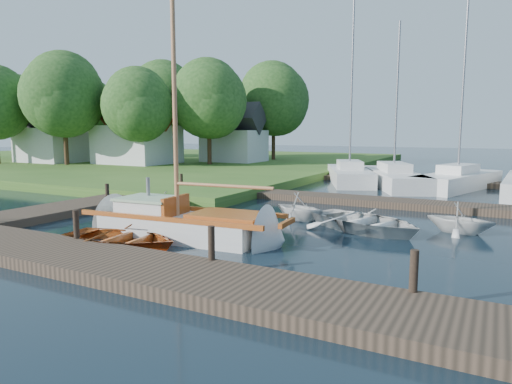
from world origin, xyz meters
The scene contains 29 objects.
ground centered at (0.00, 0.00, 0.00)m, with size 160.00×160.00×0.00m, color black.
near_dock centered at (0.00, -6.00, 0.15)m, with size 18.00×2.20×0.30m, color #2E251C.
left_dock centered at (-8.00, 2.00, 0.15)m, with size 2.20×18.00×0.30m, color #2E251C.
far_dock centered at (2.00, 6.50, 0.15)m, with size 14.00×1.60×0.30m, color #2E251C.
shore centered at (-28.00, 22.00, 0.25)m, with size 50.00×40.00×0.50m, color #335A1D.
mooring_post_1 centered at (-3.00, -5.00, 0.70)m, with size 0.16×0.16×0.80m, color black.
mooring_post_2 centered at (1.50, -5.00, 0.70)m, with size 0.16×0.16×0.80m, color black.
mooring_post_3 centered at (6.00, -5.00, 0.70)m, with size 0.16×0.16×0.80m, color black.
mooring_post_4 centered at (-7.00, 0.00, 0.70)m, with size 0.16×0.16×0.80m, color black.
mooring_post_5 centered at (-7.00, 5.00, 0.70)m, with size 0.16×0.16×0.80m, color black.
sailboat centered at (-1.05, -2.49, 0.34)m, with size 7.28×2.50×9.83m.
dinghy centered at (-2.05, -4.28, 0.36)m, with size 2.48×3.47×0.72m, color #87370F.
tender_a centered at (-5.62, 1.54, 0.38)m, with size 2.61×3.65×0.76m, color silver.
tender_b centered at (0.86, 1.78, 0.56)m, with size 1.83×2.12×1.11m, color silver.
tender_c centered at (3.51, 1.07, 0.41)m, with size 2.84×3.98×0.82m, color silver.
tender_d centered at (6.27, 2.22, 0.55)m, with size 1.80×2.09×1.10m, color silver.
marina_boat_0 centered at (-1.04, 14.47, 0.58)m, with size 5.01×7.88×11.34m.
marina_boat_1 centered at (1.80, 13.95, 0.56)m, with size 5.61×8.78×9.46m.
marina_boat_2 centered at (5.27, 14.23, 0.57)m, with size 4.44×7.81×10.95m.
house_a centered at (-20.00, 16.00, 2.96)m, with size 6.30×5.00×6.29m.
house_b centered at (-28.00, 14.00, 2.77)m, with size 5.77×4.50×5.79m.
house_c centered at (-14.00, 22.00, 2.58)m, with size 5.25×4.00×5.28m.
tree_1 centered at (-24.00, 12.05, 6.09)m, with size 6.70×6.70×9.20m.
tree_2 centered at (-18.00, 14.05, 5.25)m, with size 5.83×5.75×7.82m.
tree_3 centered at (-14.00, 18.05, 5.81)m, with size 6.41×6.38×8.74m.
tree_4 centered at (-22.00, 22.05, 6.37)m, with size 7.01×7.01×9.66m.
tree_5 centered at (-30.00, 20.05, 5.42)m, with size 6.00×5.94×8.10m.
tree_6 centered at (-36.00, 16.05, 5.64)m, with size 6.24×6.20×8.46m.
tree_7 centered at (-12.00, 26.05, 6.20)m, with size 6.83×6.83×9.38m.
Camera 1 is at (7.27, -13.60, 3.29)m, focal length 32.00 mm.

